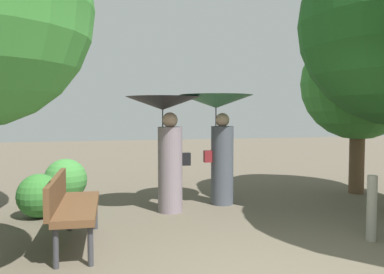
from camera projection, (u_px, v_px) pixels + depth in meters
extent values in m
cylinder|color=gray|center=(170.00, 170.00, 6.30)|extent=(0.38, 0.38, 1.35)
sphere|color=tan|center=(170.00, 120.00, 6.26)|extent=(0.24, 0.24, 0.24)
cylinder|color=#333338|center=(163.00, 133.00, 6.24)|extent=(0.02, 0.02, 0.73)
cone|color=black|center=(163.00, 103.00, 6.22)|extent=(1.15, 1.15, 0.21)
cube|color=black|center=(186.00, 159.00, 6.35)|extent=(0.14, 0.10, 0.20)
cylinder|color=#474C56|center=(222.00, 165.00, 6.84)|extent=(0.38, 0.38, 1.34)
sphere|color=tan|center=(222.00, 120.00, 6.80)|extent=(0.24, 0.24, 0.24)
cylinder|color=#333338|center=(216.00, 131.00, 6.78)|extent=(0.02, 0.02, 0.77)
cone|color=#33724C|center=(216.00, 101.00, 6.75)|extent=(1.25, 1.25, 0.22)
cube|color=maroon|center=(208.00, 156.00, 6.78)|extent=(0.14, 0.10, 0.20)
cylinder|color=#38383D|center=(90.00, 245.00, 4.08)|extent=(0.06, 0.06, 0.44)
cylinder|color=#38383D|center=(56.00, 247.00, 4.01)|extent=(0.06, 0.06, 0.44)
cylinder|color=#38383D|center=(95.00, 213.00, 5.39)|extent=(0.06, 0.06, 0.44)
cylinder|color=#38383D|center=(69.00, 214.00, 5.32)|extent=(0.06, 0.06, 0.44)
cube|color=brown|center=(78.00, 207.00, 4.68)|extent=(0.52, 1.52, 0.08)
cube|color=brown|center=(56.00, 192.00, 4.62)|extent=(0.14, 1.50, 0.35)
cylinder|color=brown|center=(358.00, 120.00, 7.74)|extent=(0.29, 0.29, 2.85)
sphere|color=#387F33|center=(359.00, 83.00, 7.69)|extent=(2.18, 2.18, 2.18)
sphere|color=#387F33|center=(359.00, 53.00, 7.66)|extent=(1.75, 1.75, 1.75)
sphere|color=#387F33|center=(39.00, 196.00, 5.97)|extent=(0.66, 0.66, 0.66)
sphere|color=#428C3D|center=(66.00, 180.00, 7.13)|extent=(0.75, 0.75, 0.75)
cylinder|color=gray|center=(372.00, 208.00, 4.88)|extent=(0.12, 0.12, 0.81)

